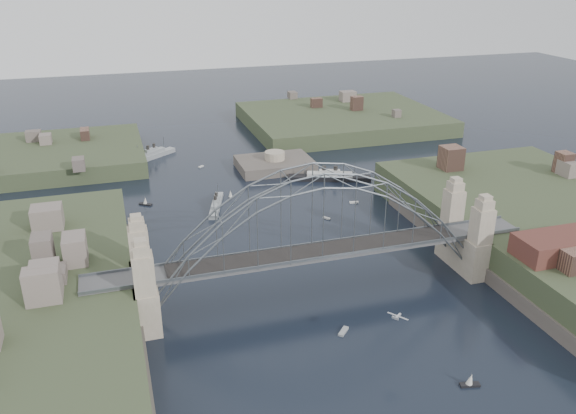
% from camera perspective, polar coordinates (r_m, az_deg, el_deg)
% --- Properties ---
extents(ground, '(500.00, 500.00, 0.00)m').
position_cam_1_polar(ground, '(113.01, 2.74, -8.09)').
color(ground, black).
rests_on(ground, ground).
extents(bridge, '(84.00, 13.80, 24.60)m').
position_cam_1_polar(bridge, '(107.19, 2.86, -2.43)').
color(bridge, '#515154').
rests_on(bridge, ground).
extents(shore_east, '(50.50, 90.00, 12.00)m').
position_cam_1_polar(shore_east, '(140.38, 25.38, -3.05)').
color(shore_east, '#364227').
rests_on(shore_east, ground).
extents(headland_nw, '(60.00, 45.00, 9.00)m').
position_cam_1_polar(headland_nw, '(195.70, -22.71, 3.96)').
color(headland_nw, '#364227').
rests_on(headland_nw, ground).
extents(headland_ne, '(70.00, 55.00, 9.50)m').
position_cam_1_polar(headland_ne, '(225.04, 5.27, 8.03)').
color(headland_ne, '#364227').
rests_on(headland_ne, ground).
extents(fort_island, '(22.00, 16.00, 9.40)m').
position_cam_1_polar(fort_island, '(177.14, -1.28, 3.62)').
color(fort_island, '#4E463F').
rests_on(fort_island, ground).
extents(wharf_shed, '(20.00, 8.00, 4.00)m').
position_cam_1_polar(wharf_shed, '(119.46, 25.59, -3.27)').
color(wharf_shed, '#592D26').
rests_on(wharf_shed, shore_east).
extents(naval_cruiser_near, '(6.62, 15.89, 4.79)m').
position_cam_1_polar(naval_cruiser_near, '(150.07, -6.99, 0.24)').
color(naval_cruiser_near, '#999FA2').
rests_on(naval_cruiser_near, ground).
extents(naval_cruiser_far, '(15.97, 13.15, 6.16)m').
position_cam_1_polar(naval_cruiser_far, '(191.25, -13.10, 4.90)').
color(naval_cruiser_far, '#999FA2').
rests_on(naval_cruiser_far, ground).
extents(ocean_liner, '(23.15, 10.77, 5.75)m').
position_cam_1_polar(ocean_liner, '(167.87, 4.06, 2.91)').
color(ocean_liner, black).
rests_on(ocean_liner, ground).
extents(aeroplane, '(2.28, 3.01, 0.51)m').
position_cam_1_polar(aeroplane, '(92.87, 10.57, -10.44)').
color(aeroplane, silver).
extents(small_boat_a, '(2.45, 2.84, 1.43)m').
position_cam_1_polar(small_boat_a, '(123.85, -7.04, -5.14)').
color(small_boat_a, silver).
rests_on(small_boat_a, ground).
extents(small_boat_b, '(1.61, 1.88, 0.45)m').
position_cam_1_polar(small_boat_b, '(142.87, 3.77, -1.10)').
color(small_boat_b, silver).
rests_on(small_boat_b, ground).
extents(small_boat_c, '(2.58, 2.69, 0.45)m').
position_cam_1_polar(small_boat_c, '(101.75, 5.41, -11.96)').
color(small_boat_c, silver).
rests_on(small_boat_c, ground).
extents(small_boat_d, '(2.41, 1.15, 0.45)m').
position_cam_1_polar(small_boat_d, '(152.79, 6.43, 0.45)').
color(small_boat_d, silver).
rests_on(small_boat_d, ground).
extents(small_boat_e, '(3.40, 2.86, 2.38)m').
position_cam_1_polar(small_boat_e, '(154.82, -13.68, 0.44)').
color(small_boat_e, silver).
rests_on(small_boat_e, ground).
extents(small_boat_f, '(1.08, 1.39, 2.38)m').
position_cam_1_polar(small_boat_f, '(155.52, -5.61, 1.26)').
color(small_boat_f, silver).
rests_on(small_boat_f, ground).
extents(small_boat_g, '(3.11, 1.59, 2.38)m').
position_cam_1_polar(small_boat_g, '(94.12, 17.29, -15.89)').
color(small_boat_g, silver).
rests_on(small_boat_g, ground).
extents(small_boat_h, '(1.85, 1.69, 0.45)m').
position_cam_1_polar(small_boat_h, '(180.38, -8.46, 3.90)').
color(small_boat_h, silver).
rests_on(small_boat_h, ground).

